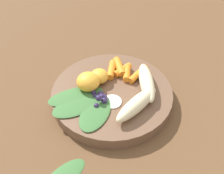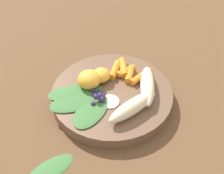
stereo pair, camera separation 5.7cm
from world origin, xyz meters
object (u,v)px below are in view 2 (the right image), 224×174
Objects in this scene: banana_peeled_right at (133,106)px; orange_segment_near at (89,79)px; bowl at (112,95)px; banana_peeled_left at (147,85)px; kale_leaf_stray at (50,169)px.

orange_segment_near is at bearing 100.96° from banana_peeled_right.
banana_peeled_left is (-0.01, 0.08, 0.03)m from bowl.
orange_segment_near reaches higher than bowl.
bowl is 2.90× the size of kale_leaf_stray.
bowl is at bearing -158.89° from kale_leaf_stray.
kale_leaf_stray is (0.13, -0.14, -0.04)m from banana_peeled_right.
kale_leaf_stray is at bearing 176.84° from banana_peeled_right.
banana_peeled_left is at bearing 90.30° from orange_segment_near.
kale_leaf_stray is at bearing -25.37° from bowl.
kale_leaf_stray is at bearing -10.65° from orange_segment_near.
kale_leaf_stray is at bearing 137.50° from banana_peeled_left.
banana_peeled_right is 0.12m from orange_segment_near.
banana_peeled_right is at bearing 57.50° from orange_segment_near.
banana_peeled_left is 0.13m from orange_segment_near.
banana_peeled_left reaches higher than kale_leaf_stray.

